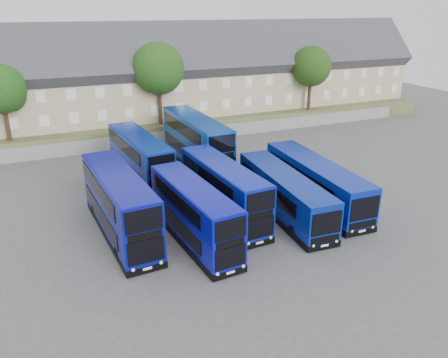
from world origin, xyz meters
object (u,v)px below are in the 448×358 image
at_px(dd_front_left, 120,206).
at_px(tree_east, 312,68).
at_px(tree_west, 3,91).
at_px(coach_east_a, 284,195).
at_px(tree_mid, 159,70).
at_px(dd_front_mid, 194,215).
at_px(tree_far, 319,58).

xyz_separation_m(dd_front_left, tree_east, (29.10, 20.62, 5.23)).
bearing_deg(tree_west, dd_front_left, -71.49).
distance_m(coach_east_a, tree_mid, 23.89).
bearing_deg(tree_east, dd_front_mid, -136.58).
bearing_deg(dd_front_mid, tree_far, 40.26).
bearing_deg(tree_mid, dd_front_left, -113.30).
bearing_deg(tree_mid, tree_east, -1.43).
relative_size(tree_west, tree_far, 0.88).
height_order(dd_front_mid, tree_far, tree_far).
height_order(tree_west, tree_mid, tree_mid).
xyz_separation_m(coach_east_a, tree_far, (23.24, 29.32, 6.16)).
relative_size(coach_east_a, tree_far, 1.36).
bearing_deg(tree_east, tree_mid, 178.57).
distance_m(dd_front_left, coach_east_a, 11.99).
distance_m(tree_east, tree_far, 9.23).
bearing_deg(tree_east, tree_far, 49.40).
bearing_deg(dd_front_left, dd_front_mid, -37.74).
relative_size(dd_front_mid, tree_west, 1.32).
height_order(coach_east_a, tree_far, tree_far).
bearing_deg(tree_far, dd_front_mid, -135.31).
xyz_separation_m(tree_east, tree_far, (6.00, 7.00, 0.34)).
xyz_separation_m(tree_mid, tree_far, (26.00, 6.50, -0.34)).
distance_m(dd_front_left, tree_far, 45.01).
bearing_deg(coach_east_a, tree_west, 133.90).
bearing_deg(tree_far, dd_front_left, -141.80).
bearing_deg(dd_front_mid, tree_mid, 74.18).
bearing_deg(dd_front_left, coach_east_a, -11.84).
distance_m(tree_west, tree_mid, 16.04).
bearing_deg(tree_west, tree_far, 9.46).
bearing_deg(coach_east_a, dd_front_left, 175.70).
height_order(tree_mid, tree_east, tree_mid).
xyz_separation_m(dd_front_left, tree_far, (35.10, 27.62, 5.56)).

